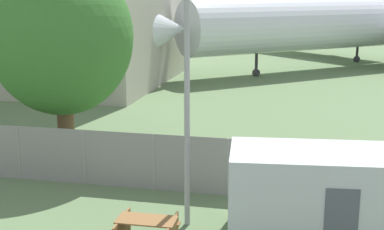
{
  "coord_description": "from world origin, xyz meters",
  "views": [
    {
      "loc": [
        2.47,
        -7.02,
        6.75
      ],
      "look_at": [
        -1.88,
        12.68,
        2.0
      ],
      "focal_mm": 50.0,
      "sensor_mm": 36.0,
      "label": 1
    }
  ],
  "objects_px": {
    "picnic_bench_near_cabin": "(147,229)",
    "tree_near_hangar": "(61,37)",
    "portable_cabin": "(310,195)",
    "airplane": "(370,22)"
  },
  "relations": [
    {
      "from": "picnic_bench_near_cabin",
      "to": "airplane",
      "type": "bearing_deg",
      "value": 76.31
    },
    {
      "from": "portable_cabin",
      "to": "tree_near_hangar",
      "type": "distance_m",
      "value": 11.53
    },
    {
      "from": "portable_cabin",
      "to": "picnic_bench_near_cabin",
      "type": "relative_size",
      "value": 2.83
    },
    {
      "from": "airplane",
      "to": "picnic_bench_near_cabin",
      "type": "distance_m",
      "value": 38.68
    },
    {
      "from": "portable_cabin",
      "to": "picnic_bench_near_cabin",
      "type": "distance_m",
      "value": 4.53
    },
    {
      "from": "picnic_bench_near_cabin",
      "to": "tree_near_hangar",
      "type": "xyz_separation_m",
      "value": [
        -5.38,
        6.51,
        4.5
      ]
    },
    {
      "from": "picnic_bench_near_cabin",
      "to": "tree_near_hangar",
      "type": "distance_m",
      "value": 9.57
    },
    {
      "from": "picnic_bench_near_cabin",
      "to": "tree_near_hangar",
      "type": "bearing_deg",
      "value": 129.59
    },
    {
      "from": "portable_cabin",
      "to": "tree_near_hangar",
      "type": "height_order",
      "value": "tree_near_hangar"
    },
    {
      "from": "portable_cabin",
      "to": "tree_near_hangar",
      "type": "xyz_separation_m",
      "value": [
        -9.63,
        5.14,
        3.7
      ]
    }
  ]
}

